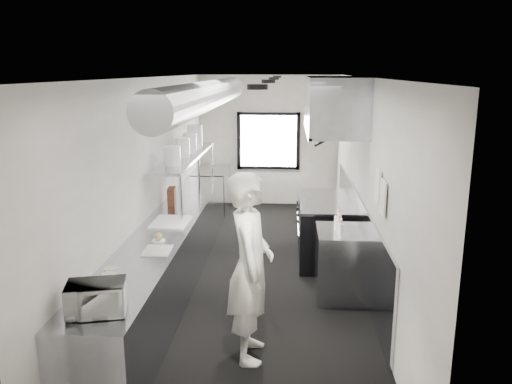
% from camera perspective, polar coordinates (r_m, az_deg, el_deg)
% --- Properties ---
extents(floor, '(3.00, 8.00, 0.01)m').
position_cam_1_polar(floor, '(7.54, 0.06, -9.04)').
color(floor, black).
rests_on(floor, ground).
extents(ceiling, '(3.00, 8.00, 0.01)m').
position_cam_1_polar(ceiling, '(6.97, 0.07, 12.74)').
color(ceiling, silver).
rests_on(ceiling, wall_back).
extents(wall_back, '(3.00, 0.02, 2.80)m').
position_cam_1_polar(wall_back, '(11.06, 1.41, 5.75)').
color(wall_back, silver).
rests_on(wall_back, floor).
extents(wall_front, '(3.00, 0.02, 2.80)m').
position_cam_1_polar(wall_front, '(3.34, -4.48, -13.13)').
color(wall_front, silver).
rests_on(wall_front, floor).
extents(wall_left, '(0.02, 8.00, 2.80)m').
position_cam_1_polar(wall_left, '(7.37, -11.65, 1.54)').
color(wall_left, silver).
rests_on(wall_left, floor).
extents(wall_right, '(0.02, 8.00, 2.80)m').
position_cam_1_polar(wall_right, '(7.19, 12.09, 1.21)').
color(wall_right, silver).
rests_on(wall_right, floor).
extents(wall_cladding, '(0.03, 5.50, 1.10)m').
position_cam_1_polar(wall_cladding, '(7.69, 11.32, -4.50)').
color(wall_cladding, '#999CA7').
rests_on(wall_cladding, wall_right).
extents(hvac_duct, '(0.40, 6.40, 0.40)m').
position_cam_1_polar(hvac_duct, '(7.45, -5.21, 10.81)').
color(hvac_duct, '#9A9EA2').
rests_on(hvac_duct, ceiling).
extents(service_window, '(1.36, 0.05, 1.25)m').
position_cam_1_polar(service_window, '(11.03, 1.40, 5.73)').
color(service_window, white).
rests_on(service_window, wall_back).
extents(exhaust_hood, '(0.81, 2.20, 0.88)m').
position_cam_1_polar(exhaust_hood, '(7.70, 8.71, 9.61)').
color(exhaust_hood, '#999CA7').
rests_on(exhaust_hood, ceiling).
extents(prep_counter, '(0.70, 6.00, 0.90)m').
position_cam_1_polar(prep_counter, '(7.08, -9.60, -6.87)').
color(prep_counter, '#999CA7').
rests_on(prep_counter, floor).
extents(pass_shelf, '(0.45, 3.00, 0.68)m').
position_cam_1_polar(pass_shelf, '(8.23, -7.80, 3.89)').
color(pass_shelf, '#999CA7').
rests_on(pass_shelf, prep_counter).
extents(range, '(0.88, 1.60, 0.94)m').
position_cam_1_polar(range, '(8.05, 7.80, -4.15)').
color(range, black).
rests_on(range, floor).
extents(bottle_station, '(0.65, 0.80, 0.90)m').
position_cam_1_polar(bottle_station, '(6.75, 9.56, -7.91)').
color(bottle_station, '#999CA7').
rests_on(bottle_station, floor).
extents(far_work_table, '(0.70, 1.20, 0.90)m').
position_cam_1_polar(far_work_table, '(10.56, -5.05, 0.09)').
color(far_work_table, '#999CA7').
rests_on(far_work_table, floor).
extents(notice_sheet_a, '(0.02, 0.28, 0.38)m').
position_cam_1_polar(notice_sheet_a, '(5.98, 13.50, 0.64)').
color(notice_sheet_a, white).
rests_on(notice_sheet_a, wall_right).
extents(notice_sheet_b, '(0.02, 0.28, 0.38)m').
position_cam_1_polar(notice_sheet_b, '(5.66, 14.04, -0.64)').
color(notice_sheet_b, white).
rests_on(notice_sheet_b, wall_right).
extents(line_cook, '(0.50, 0.73, 1.95)m').
position_cam_1_polar(line_cook, '(5.14, -0.65, -8.44)').
color(line_cook, silver).
rests_on(line_cook, floor).
extents(microwave, '(0.52, 0.44, 0.27)m').
position_cam_1_polar(microwave, '(4.55, -17.47, -11.29)').
color(microwave, silver).
rests_on(microwave, prep_counter).
extents(deli_tub_a, '(0.17, 0.17, 0.10)m').
position_cam_1_polar(deli_tub_a, '(5.12, -16.16, -9.34)').
color(deli_tub_a, '#B0BCAD').
rests_on(deli_tub_a, prep_counter).
extents(deli_tub_b, '(0.15, 0.15, 0.09)m').
position_cam_1_polar(deli_tub_b, '(5.28, -15.98, -8.67)').
color(deli_tub_b, '#B0BCAD').
rests_on(deli_tub_b, prep_counter).
extents(newspaper, '(0.32, 0.39, 0.01)m').
position_cam_1_polar(newspaper, '(5.90, -11.02, -6.47)').
color(newspaper, white).
rests_on(newspaper, prep_counter).
extents(small_plate, '(0.20, 0.20, 0.01)m').
position_cam_1_polar(small_plate, '(6.21, -10.86, -5.39)').
color(small_plate, white).
rests_on(small_plate, prep_counter).
extents(pastry, '(0.09, 0.09, 0.09)m').
position_cam_1_polar(pastry, '(6.20, -10.88, -4.93)').
color(pastry, tan).
rests_on(pastry, small_plate).
extents(cutting_board, '(0.47, 0.63, 0.02)m').
position_cam_1_polar(cutting_board, '(6.92, -9.57, -3.33)').
color(cutting_board, white).
rests_on(cutting_board, prep_counter).
extents(knife_block, '(0.13, 0.25, 0.26)m').
position_cam_1_polar(knife_block, '(7.82, -9.43, -0.47)').
color(knife_block, brown).
rests_on(knife_block, prep_counter).
extents(plate_stack_a, '(0.30, 0.30, 0.27)m').
position_cam_1_polar(plate_stack_a, '(7.34, -9.36, 4.03)').
color(plate_stack_a, white).
rests_on(plate_stack_a, pass_shelf).
extents(plate_stack_b, '(0.28, 0.28, 0.30)m').
position_cam_1_polar(plate_stack_b, '(8.05, -8.23, 4.98)').
color(plate_stack_b, white).
rests_on(plate_stack_b, pass_shelf).
extents(plate_stack_c, '(0.29, 0.29, 0.32)m').
position_cam_1_polar(plate_stack_c, '(8.41, -7.45, 5.45)').
color(plate_stack_c, white).
rests_on(plate_stack_c, pass_shelf).
extents(plate_stack_d, '(0.34, 0.34, 0.40)m').
position_cam_1_polar(plate_stack_d, '(8.91, -6.89, 6.18)').
color(plate_stack_d, white).
rests_on(plate_stack_d, pass_shelf).
extents(squeeze_bottle_a, '(0.07, 0.07, 0.18)m').
position_cam_1_polar(squeeze_bottle_a, '(6.28, 9.54, -4.32)').
color(squeeze_bottle_a, white).
rests_on(squeeze_bottle_a, bottle_station).
extents(squeeze_bottle_b, '(0.07, 0.07, 0.20)m').
position_cam_1_polar(squeeze_bottle_b, '(6.44, 9.33, -3.79)').
color(squeeze_bottle_b, white).
rests_on(squeeze_bottle_b, bottle_station).
extents(squeeze_bottle_c, '(0.08, 0.08, 0.19)m').
position_cam_1_polar(squeeze_bottle_c, '(6.57, 9.02, -3.47)').
color(squeeze_bottle_c, white).
rests_on(squeeze_bottle_c, bottle_station).
extents(squeeze_bottle_d, '(0.08, 0.08, 0.19)m').
position_cam_1_polar(squeeze_bottle_d, '(6.72, 9.30, -3.11)').
color(squeeze_bottle_d, white).
rests_on(squeeze_bottle_d, bottle_station).
extents(squeeze_bottle_e, '(0.07, 0.07, 0.19)m').
position_cam_1_polar(squeeze_bottle_e, '(6.90, 9.29, -2.65)').
color(squeeze_bottle_e, white).
rests_on(squeeze_bottle_e, bottle_station).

